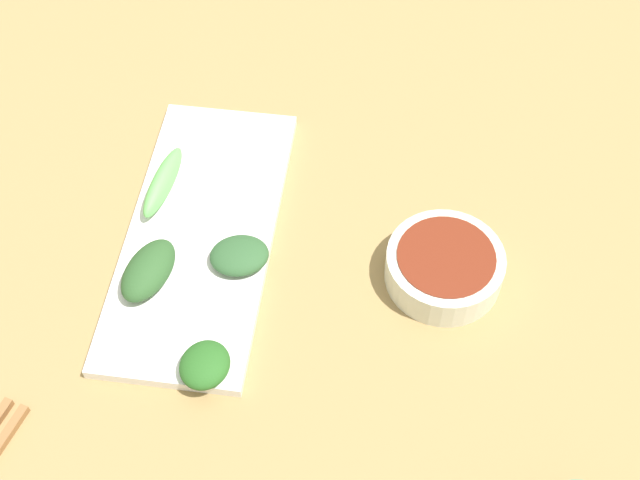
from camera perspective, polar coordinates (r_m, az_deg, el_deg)
name	(u,v)px	position (r m, az deg, el deg)	size (l,w,h in m)	color
tabletop	(275,273)	(0.87, -3.00, -2.16)	(2.10, 2.10, 0.02)	#987A4A
sauce_bowl	(445,266)	(0.85, 8.19, -1.69)	(0.11, 0.11, 0.04)	silver
serving_plate	(201,235)	(0.89, -7.83, 0.36)	(0.15, 0.34, 0.01)	white
broccoli_leafy_0	(239,256)	(0.85, -5.33, -1.02)	(0.06, 0.05, 0.02)	#2E562E
broccoli_leafy_1	(205,365)	(0.79, -7.59, -8.15)	(0.05, 0.05, 0.02)	#275D20
broccoli_stalk_2	(163,182)	(0.91, -10.29, 3.78)	(0.02, 0.09, 0.03)	#64B959
broccoli_leafy_3	(148,270)	(0.85, -11.22, -1.97)	(0.04, 0.08, 0.03)	#2C5328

